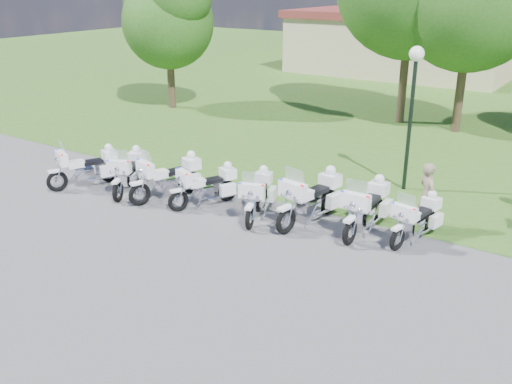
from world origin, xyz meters
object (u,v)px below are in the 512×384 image
Objects in this scene: motorcycle_1 at (129,171)px; motorcycle_5 at (312,197)px; motorcycle_3 at (207,185)px; motorcycle_0 at (87,166)px; lamp_post at (414,84)px; motorcycle_2 at (170,176)px; motorcycle_7 at (417,218)px; bystander_a at (427,197)px; motorcycle_6 at (367,206)px; motorcycle_4 at (258,194)px.

motorcycle_5 is at bearing 165.49° from motorcycle_1.
motorcycle_3 is (2.72, 0.41, -0.02)m from motorcycle_1.
lamp_post reaches higher than motorcycle_0.
motorcycle_7 is (7.05, 1.28, -0.09)m from motorcycle_2.
motorcycle_2 is 1.29× the size of bystander_a.
motorcycle_5 is 4.76m from lamp_post.
lamp_post is (5.51, 4.63, 2.60)m from motorcycle_2.
motorcycle_6 is (7.24, 1.31, 0.04)m from motorcycle_1.
lamp_post is (6.96, 4.87, 2.64)m from motorcycle_1.
motorcycle_4 is (2.92, 0.33, -0.05)m from motorcycle_2.
lamp_post reaches higher than bystander_a.
motorcycle_0 is at bearing 10.53° from motorcycle_6.
motorcycle_6 is 1.28m from motorcycle_7.
motorcycle_2 is 4.41m from motorcycle_5.
motorcycle_0 is 0.92× the size of motorcycle_2.
bystander_a is at bearing 170.50° from motorcycle_1.
motorcycle_0 is 1.00× the size of motorcycle_4.
motorcycle_5 is (4.34, 0.79, 0.04)m from motorcycle_2.
motorcycle_0 is at bearing 20.56° from motorcycle_5.
motorcycle_0 is at bearing 35.82° from motorcycle_3.
motorcycle_5 is (5.79, 1.03, 0.07)m from motorcycle_1.
motorcycle_4 is 1.50m from motorcycle_5.
motorcycle_1 is at bearing 21.15° from motorcycle_7.
motorcycle_4 is 5.67m from lamp_post.
motorcycle_6 is (8.65, 1.73, 0.03)m from motorcycle_0.
motorcycle_2 is 0.53× the size of lamp_post.
motorcycle_3 is 6.05m from bystander_a.
motorcycle_5 is at bearing 10.22° from motorcycle_6.
lamp_post reaches higher than motorcycle_2.
bystander_a reaches higher than motorcycle_0.
motorcycle_5 is 1.05× the size of motorcycle_6.
motorcycle_1 is 1.04× the size of motorcycle_3.
motorcycle_7 is at bearing -160.56° from motorcycle_5.
motorcycle_0 is at bearing 59.27° from bystander_a.
motorcycle_0 is 10.24m from bystander_a.
bystander_a is (8.47, 2.29, 0.26)m from motorcycle_1.
bystander_a is at bearing -137.41° from motorcycle_3.
motorcycle_3 is 1.14× the size of bystander_a.
motorcycle_2 is 7.31m from bystander_a.
motorcycle_4 is at bearing -154.51° from motorcycle_2.
motorcycle_2 is 5.89m from motorcycle_6.
motorcycle_3 is (4.13, 0.82, -0.03)m from motorcycle_0.
bystander_a is at bearing -59.79° from lamp_post.
motorcycle_3 is 6.71m from lamp_post.
motorcycle_0 is at bearing -10.82° from motorcycle_4.
bystander_a reaches higher than motorcycle_1.
motorcycle_1 is 7.36m from motorcycle_6.
bystander_a is (1.22, 0.97, 0.22)m from motorcycle_6.
motorcycle_3 is 0.85× the size of motorcycle_6.
lamp_post is at bearing -141.60° from motorcycle_4.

